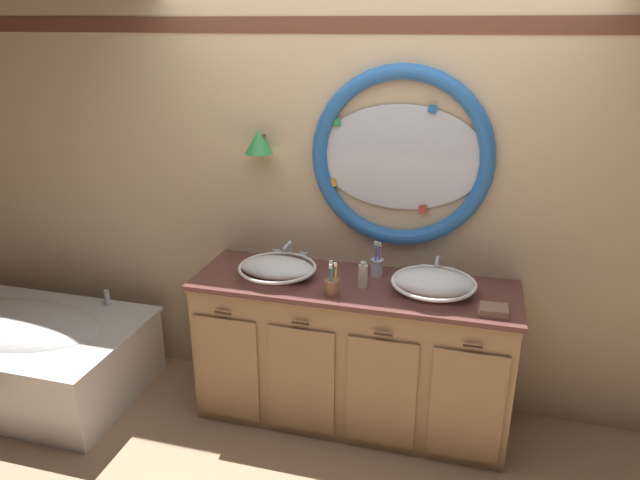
{
  "coord_description": "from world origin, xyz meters",
  "views": [
    {
      "loc": [
        0.62,
        -2.76,
        2.33
      ],
      "look_at": [
        -0.2,
        0.25,
        1.16
      ],
      "focal_mm": 32.64,
      "sensor_mm": 36.0,
      "label": 1
    }
  ],
  "objects_px": {
    "toothbrush_holder_right": "(377,266)",
    "folded_hand_towel": "(493,310)",
    "sink_basin_right": "(434,283)",
    "soap_dispenser": "(363,275)",
    "toothbrush_holder_left": "(332,286)",
    "sink_basin_left": "(277,268)",
    "bathtub": "(16,348)"
  },
  "relations": [
    {
      "from": "sink_basin_left",
      "to": "sink_basin_right",
      "type": "distance_m",
      "value": 0.91
    },
    {
      "from": "folded_hand_towel",
      "to": "toothbrush_holder_left",
      "type": "bearing_deg",
      "value": -179.53
    },
    {
      "from": "sink_basin_right",
      "to": "folded_hand_towel",
      "type": "xyz_separation_m",
      "value": [
        0.32,
        -0.16,
        -0.05
      ]
    },
    {
      "from": "bathtub",
      "to": "sink_basin_right",
      "type": "distance_m",
      "value": 2.77
    },
    {
      "from": "toothbrush_holder_left",
      "to": "toothbrush_holder_right",
      "type": "distance_m",
      "value": 0.39
    },
    {
      "from": "sink_basin_right",
      "to": "folded_hand_towel",
      "type": "height_order",
      "value": "sink_basin_right"
    },
    {
      "from": "toothbrush_holder_left",
      "to": "folded_hand_towel",
      "type": "distance_m",
      "value": 0.86
    },
    {
      "from": "sink_basin_left",
      "to": "soap_dispenser",
      "type": "distance_m",
      "value": 0.52
    },
    {
      "from": "sink_basin_left",
      "to": "folded_hand_towel",
      "type": "height_order",
      "value": "sink_basin_left"
    },
    {
      "from": "bathtub",
      "to": "sink_basin_right",
      "type": "relative_size",
      "value": 3.54
    },
    {
      "from": "soap_dispenser",
      "to": "folded_hand_towel",
      "type": "bearing_deg",
      "value": -11.49
    },
    {
      "from": "soap_dispenser",
      "to": "sink_basin_right",
      "type": "bearing_deg",
      "value": 1.44
    },
    {
      "from": "bathtub",
      "to": "toothbrush_holder_left",
      "type": "bearing_deg",
      "value": 2.93
    },
    {
      "from": "sink_basin_right",
      "to": "soap_dispenser",
      "type": "height_order",
      "value": "soap_dispenser"
    },
    {
      "from": "sink_basin_right",
      "to": "soap_dispenser",
      "type": "distance_m",
      "value": 0.4
    },
    {
      "from": "bathtub",
      "to": "soap_dispenser",
      "type": "bearing_deg",
      "value": 6.57
    },
    {
      "from": "soap_dispenser",
      "to": "folded_hand_towel",
      "type": "height_order",
      "value": "soap_dispenser"
    },
    {
      "from": "sink_basin_left",
      "to": "soap_dispenser",
      "type": "relative_size",
      "value": 2.87
    },
    {
      "from": "sink_basin_right",
      "to": "folded_hand_towel",
      "type": "relative_size",
      "value": 3.07
    },
    {
      "from": "toothbrush_holder_left",
      "to": "toothbrush_holder_right",
      "type": "relative_size",
      "value": 0.9
    },
    {
      "from": "sink_basin_left",
      "to": "sink_basin_right",
      "type": "xyz_separation_m",
      "value": [
        0.91,
        0.0,
        0.01
      ]
    },
    {
      "from": "toothbrush_holder_right",
      "to": "folded_hand_towel",
      "type": "distance_m",
      "value": 0.75
    },
    {
      "from": "sink_basin_left",
      "to": "toothbrush_holder_right",
      "type": "height_order",
      "value": "toothbrush_holder_right"
    },
    {
      "from": "bathtub",
      "to": "folded_hand_towel",
      "type": "bearing_deg",
      "value": 2.22
    },
    {
      "from": "toothbrush_holder_left",
      "to": "folded_hand_towel",
      "type": "relative_size",
      "value": 1.3
    },
    {
      "from": "toothbrush_holder_left",
      "to": "soap_dispenser",
      "type": "relative_size",
      "value": 1.23
    },
    {
      "from": "sink_basin_left",
      "to": "toothbrush_holder_right",
      "type": "relative_size",
      "value": 2.1
    },
    {
      "from": "toothbrush_holder_right",
      "to": "sink_basin_right",
      "type": "bearing_deg",
      "value": -26.8
    },
    {
      "from": "bathtub",
      "to": "sink_basin_right",
      "type": "xyz_separation_m",
      "value": [
        2.67,
        0.27,
        0.68
      ]
    },
    {
      "from": "toothbrush_holder_right",
      "to": "bathtub",
      "type": "bearing_deg",
      "value": -169.09
    },
    {
      "from": "bathtub",
      "to": "toothbrush_holder_right",
      "type": "distance_m",
      "value": 2.46
    },
    {
      "from": "sink_basin_right",
      "to": "toothbrush_holder_right",
      "type": "relative_size",
      "value": 2.12
    }
  ]
}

